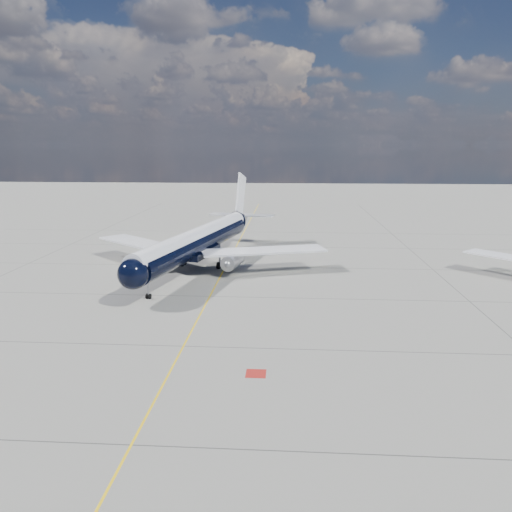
# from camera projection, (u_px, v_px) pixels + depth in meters

# --- Properties ---
(ground) EXTENTS (320.00, 320.00, 0.00)m
(ground) POSITION_uv_depth(u_px,v_px,m) (230.00, 259.00, 78.42)
(ground) COLOR gray
(ground) RESTS_ON ground
(taxiway_centerline) EXTENTS (0.16, 160.00, 0.01)m
(taxiway_centerline) POSITION_uv_depth(u_px,v_px,m) (226.00, 266.00, 73.55)
(taxiway_centerline) COLOR yellow
(taxiway_centerline) RESTS_ON ground
(red_marking) EXTENTS (1.60, 1.60, 0.01)m
(red_marking) POSITION_uv_depth(u_px,v_px,m) (256.00, 374.00, 39.02)
(red_marking) COLOR maroon
(red_marking) RESTS_ON ground
(main_airliner) EXTENTS (35.67, 44.00, 12.82)m
(main_airliner) POSITION_uv_depth(u_px,v_px,m) (200.00, 240.00, 72.31)
(main_airliner) COLOR black
(main_airliner) RESTS_ON ground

